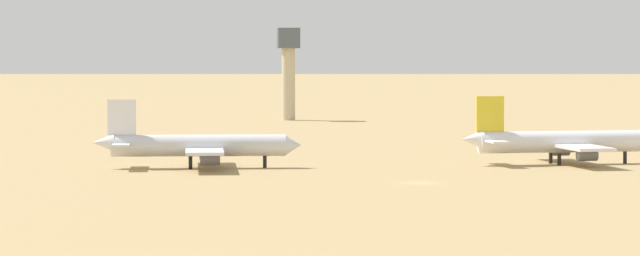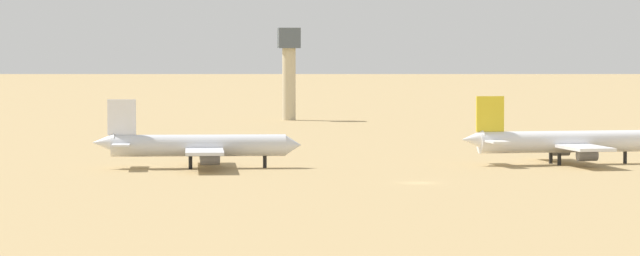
{
  "view_description": "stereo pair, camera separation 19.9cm",
  "coord_description": "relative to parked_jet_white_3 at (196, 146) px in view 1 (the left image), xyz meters",
  "views": [
    {
      "loc": [
        -37.99,
        -232.86,
        19.12
      ],
      "look_at": [
        -10.19,
        29.12,
        6.0
      ],
      "focal_mm": 99.02,
      "sensor_mm": 36.0,
      "label": 1
    },
    {
      "loc": [
        -37.8,
        -232.88,
        19.12
      ],
      "look_at": [
        -10.19,
        29.12,
        6.0
      ],
      "focal_mm": 99.02,
      "sensor_mm": 36.0,
      "label": 2
    }
  ],
  "objects": [
    {
      "name": "ground",
      "position": [
        28.63,
        -30.32,
        -3.39
      ],
      "size": [
        4000.0,
        4000.0,
        0.0
      ],
      "primitive_type": "plane",
      "color": "tan"
    },
    {
      "name": "ridge_center",
      "position": [
        78.61,
        1150.94,
        32.82
      ],
      "size": [
        242.49,
        237.54,
        72.42
      ],
      "primitive_type": "pyramid",
      "rotation": [
        0.0,
        0.0,
        0.05
      ],
      "color": "slate",
      "rests_on": "ground"
    },
    {
      "name": "ridge_east",
      "position": [
        304.5,
        1113.15,
        30.11
      ],
      "size": [
        403.23,
        397.5,
        67.0
      ],
      "primitive_type": "pyramid",
      "rotation": [
        0.0,
        0.0,
        0.07
      ],
      "color": "gray",
      "rests_on": "ground"
    },
    {
      "name": "parked_jet_white_3",
      "position": [
        0.0,
        0.0,
        0.0
      ],
      "size": [
        31.28,
        26.23,
        10.35
      ],
      "rotation": [
        0.0,
        0.0,
        -0.03
      ],
      "color": "silver",
      "rests_on": "ground"
    },
    {
      "name": "parked_jet_yellow_4",
      "position": [
        56.15,
        2.34,
        0.09
      ],
      "size": [
        32.15,
        27.16,
        10.61
      ],
      "rotation": [
        0.0,
        0.0,
        0.09
      ],
      "color": "white",
      "rests_on": "ground"
    },
    {
      "name": "control_tower",
      "position": [
        27.64,
        157.09,
        9.96
      ],
      "size": [
        5.2,
        5.2,
        22.13
      ],
      "color": "#C6B793",
      "rests_on": "ground"
    }
  ]
}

